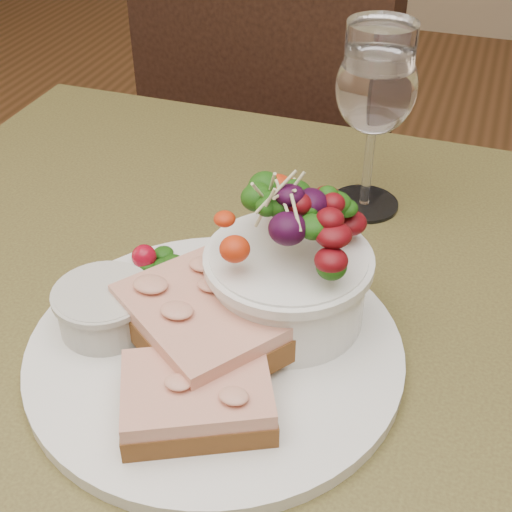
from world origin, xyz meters
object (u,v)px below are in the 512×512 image
(dinner_plate, at_px, (215,351))
(wine_glass, at_px, (376,93))
(chair_far, at_px, (301,265))
(sandwich_back, at_px, (200,322))
(salad_bowl, at_px, (289,257))
(ramekin, at_px, (104,307))
(sandwich_front, at_px, (197,397))
(cafe_table, at_px, (229,420))

(dinner_plate, height_order, wine_glass, wine_glass)
(dinner_plate, xyz_separation_m, wine_glass, (0.06, 0.25, 0.12))
(chair_far, xyz_separation_m, wine_glass, (0.18, -0.46, 0.58))
(sandwich_back, bearing_deg, salad_bowl, 82.16)
(dinner_plate, relative_size, sandwich_back, 1.90)
(wine_glass, bearing_deg, chair_far, 111.45)
(salad_bowl, bearing_deg, ramekin, -156.19)
(chair_far, bearing_deg, sandwich_back, 112.55)
(sandwich_back, distance_m, wine_glass, 0.28)
(chair_far, bearing_deg, ramekin, 106.21)
(chair_far, height_order, dinner_plate, chair_far)
(salad_bowl, bearing_deg, sandwich_front, -104.00)
(ramekin, bearing_deg, chair_far, 92.21)
(cafe_table, height_order, chair_far, chair_far)
(cafe_table, bearing_deg, sandwich_front, -81.72)
(dinner_plate, bearing_deg, salad_bowl, 50.48)
(chair_far, relative_size, sandwich_back, 5.87)
(sandwich_front, xyz_separation_m, ramekin, (-0.10, 0.06, 0.00))
(chair_far, bearing_deg, salad_bowl, 117.51)
(cafe_table, distance_m, sandwich_back, 0.14)
(dinner_plate, distance_m, sandwich_front, 0.07)
(sandwich_back, relative_size, ramekin, 2.12)
(wine_glass, bearing_deg, salad_bowl, -96.17)
(dinner_plate, relative_size, wine_glass, 1.66)
(sandwich_front, relative_size, ramekin, 1.74)
(sandwich_back, bearing_deg, cafe_table, 106.05)
(cafe_table, xyz_separation_m, ramekin, (-0.09, -0.03, 0.13))
(sandwich_front, relative_size, sandwich_back, 0.82)
(dinner_plate, distance_m, salad_bowl, 0.09)
(ramekin, bearing_deg, cafe_table, 18.77)
(dinner_plate, bearing_deg, cafe_table, 89.41)
(wine_glass, bearing_deg, cafe_table, -105.53)
(sandwich_back, height_order, salad_bowl, salad_bowl)
(cafe_table, xyz_separation_m, chair_far, (-0.12, 0.69, -0.36))
(sandwich_back, bearing_deg, dinner_plate, 56.79)
(sandwich_front, bearing_deg, dinner_plate, 75.31)
(salad_bowl, bearing_deg, wine_glass, 83.83)
(chair_far, bearing_deg, sandwich_front, 113.49)
(sandwich_back, distance_m, salad_bowl, 0.08)
(cafe_table, height_order, dinner_plate, dinner_plate)
(sandwich_back, relative_size, salad_bowl, 1.21)
(sandwich_back, bearing_deg, chair_far, 133.93)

